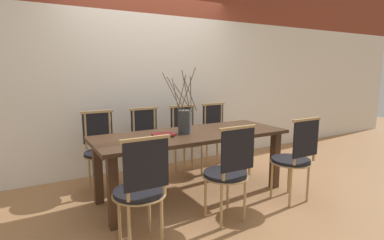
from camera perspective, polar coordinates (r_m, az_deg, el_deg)
name	(u,v)px	position (r m, az deg, el deg)	size (l,w,h in m)	color
ground_plane	(192,194)	(3.64, 0.00, -13.97)	(16.00, 16.00, 0.00)	#9E7047
wall_rear	(150,60)	(4.48, -8.10, 11.32)	(12.00, 0.06, 3.20)	white
dining_table	(192,142)	(3.44, 0.00, -4.23)	(2.22, 0.83, 0.74)	#422B1C
chair_near_leftend	(141,187)	(2.51, -9.67, -12.49)	(0.45, 0.45, 0.96)	black
chair_near_left	(229,170)	(2.89, 6.97, -9.36)	(0.45, 0.45, 0.96)	black
chair_near_center	(295,156)	(3.48, 18.97, -6.56)	(0.45, 0.45, 0.96)	black
chair_far_leftend	(101,148)	(3.82, -16.92, -5.04)	(0.45, 0.45, 0.96)	black
chair_far_left	(148,142)	(3.99, -8.36, -4.11)	(0.45, 0.45, 0.96)	black
chair_far_center	(187,137)	(4.22, -1.02, -3.24)	(0.45, 0.45, 0.96)	black
chair_far_right	(218,133)	(4.50, 4.94, -2.49)	(0.45, 0.45, 0.96)	black
vase_centerpiece	(185,121)	(3.36, -1.42, -0.16)	(0.34, 0.34, 0.74)	#33383D
book_stack	(163,135)	(3.24, -5.53, -2.85)	(0.25, 0.18, 0.03)	#1E6B4C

